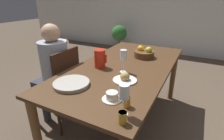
# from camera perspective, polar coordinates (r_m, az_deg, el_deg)

# --- Properties ---
(ground_plane) EXTENTS (20.00, 20.00, 0.00)m
(ground_plane) POSITION_cam_1_polar(r_m,az_deg,el_deg) (2.23, 3.47, -17.10)
(ground_plane) COLOR brown
(wall_back) EXTENTS (10.00, 0.06, 2.60)m
(wall_back) POSITION_cam_1_polar(r_m,az_deg,el_deg) (4.89, 20.96, 19.87)
(wall_back) COLOR white
(wall_back) RESTS_ON ground_plane
(dining_table) EXTENTS (0.91, 1.85, 0.77)m
(dining_table) POSITION_cam_1_polar(r_m,az_deg,el_deg) (1.88, 3.94, -1.30)
(dining_table) COLOR #472D19
(dining_table) RESTS_ON ground_plane
(chair_person_side) EXTENTS (0.42, 0.42, 0.94)m
(chair_person_side) POSITION_cam_1_polar(r_m,az_deg,el_deg) (2.06, -16.45, -5.22)
(chair_person_side) COLOR #331E14
(chair_person_side) RESTS_ON ground_plane
(person_seated) EXTENTS (0.39, 0.41, 1.19)m
(person_seated) POSITION_cam_1_polar(r_m,az_deg,el_deg) (2.04, -18.62, 0.72)
(person_seated) COLOR #33333D
(person_seated) RESTS_ON ground_plane
(red_pitcher) EXTENTS (0.14, 0.11, 0.19)m
(red_pitcher) POSITION_cam_1_polar(r_m,az_deg,el_deg) (1.76, -4.00, 3.77)
(red_pitcher) COLOR red
(red_pitcher) RESTS_ON dining_table
(wine_glass_water) EXTENTS (0.06, 0.06, 0.22)m
(wine_glass_water) POSITION_cam_1_polar(r_m,az_deg,el_deg) (1.62, 3.72, 4.63)
(wine_glass_water) COLOR white
(wine_glass_water) RESTS_ON dining_table
(wine_glass_juice) EXTENTS (0.06, 0.06, 0.21)m
(wine_glass_juice) POSITION_cam_1_polar(r_m,az_deg,el_deg) (1.02, 3.96, -7.55)
(wine_glass_juice) COLOR white
(wine_glass_juice) RESTS_ON dining_table
(teacup_near_person) EXTENTS (0.14, 0.14, 0.06)m
(teacup_near_person) POSITION_cam_1_polar(r_m,az_deg,el_deg) (1.23, -0.00, -8.66)
(teacup_near_person) COLOR silver
(teacup_near_person) RESTS_ON dining_table
(serving_tray) EXTENTS (0.29, 0.29, 0.03)m
(serving_tray) POSITION_cam_1_polar(r_m,az_deg,el_deg) (1.46, -13.10, -4.34)
(serving_tray) COLOR #B7B2A8
(serving_tray) RESTS_ON dining_table
(bread_plate) EXTENTS (0.21, 0.21, 0.08)m
(bread_plate) POSITION_cam_1_polar(r_m,az_deg,el_deg) (1.49, 4.21, -2.75)
(bread_plate) COLOR silver
(bread_plate) RESTS_ON dining_table
(jam_jar_amber) EXTENTS (0.05, 0.05, 0.07)m
(jam_jar_amber) POSITION_cam_1_polar(r_m,az_deg,el_deg) (1.02, 3.42, -15.11)
(jam_jar_amber) COLOR gold
(jam_jar_amber) RESTS_ON dining_table
(jam_jar_red) EXTENTS (0.05, 0.05, 0.07)m
(jam_jar_red) POSITION_cam_1_polar(r_m,az_deg,el_deg) (1.15, 4.75, -10.10)
(jam_jar_red) COLOR #C67A1E
(jam_jar_red) RESTS_ON dining_table
(fruit_bowl) EXTENTS (0.24, 0.24, 0.13)m
(fruit_bowl) POSITION_cam_1_polar(r_m,az_deg,el_deg) (2.11, 10.44, 5.37)
(fruit_bowl) COLOR brown
(fruit_bowl) RESTS_ON dining_table
(potted_plant) EXTENTS (0.42, 0.42, 0.71)m
(potted_plant) POSITION_cam_1_polar(r_m,az_deg,el_deg) (4.97, 2.35, 11.44)
(potted_plant) COLOR #4C4742
(potted_plant) RESTS_ON ground_plane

